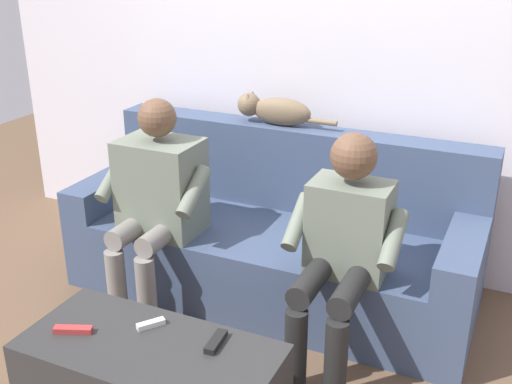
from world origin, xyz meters
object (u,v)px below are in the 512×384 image
object	(u,v)px
person_left_seated	(344,241)
person_right_seated	(157,194)
remote_black	(216,342)
couch	(276,238)
remote_red	(73,330)
remote_white	(151,324)
cat_on_backrest	(273,110)

from	to	relation	value
person_left_seated	person_right_seated	bearing A→B (deg)	-3.46
person_left_seated	remote_black	bearing A→B (deg)	67.64
couch	remote_red	world-z (taller)	couch
remote_black	remote_white	bearing A→B (deg)	85.73
remote_white	person_right_seated	bearing A→B (deg)	-112.38
remote_white	remote_red	xyz separation A→B (m)	(0.26, 0.16, 0.00)
person_right_seated	cat_on_backrest	bearing A→B (deg)	-120.32
couch	remote_red	xyz separation A→B (m)	(0.32, 1.30, 0.12)
person_right_seated	remote_black	size ratio (longest dim) A/B	7.92
couch	person_left_seated	xyz separation A→B (m)	(-0.51, 0.44, 0.29)
remote_black	cat_on_backrest	bearing A→B (deg)	9.58
person_left_seated	cat_on_backrest	bearing A→B (deg)	-47.28
cat_on_backrest	remote_white	distance (m)	1.50
couch	person_left_seated	world-z (taller)	person_left_seated
remote_red	remote_black	bearing A→B (deg)	174.65
remote_white	remote_black	world-z (taller)	remote_black
person_right_seated	remote_white	xyz separation A→B (m)	(-0.45, 0.75, -0.20)
couch	remote_white	size ratio (longest dim) A/B	19.17
couch	remote_red	size ratio (longest dim) A/B	14.53
remote_red	remote_black	world-z (taller)	remote_black
cat_on_backrest	couch	bearing A→B (deg)	117.95
person_left_seated	remote_black	size ratio (longest dim) A/B	7.64
person_left_seated	remote_white	distance (m)	0.92
person_left_seated	couch	bearing A→B (deg)	-40.97
couch	remote_black	world-z (taller)	couch
cat_on_backrest	person_right_seated	bearing A→B (deg)	59.68
person_left_seated	cat_on_backrest	size ratio (longest dim) A/B	1.83
person_right_seated	remote_red	bearing A→B (deg)	101.95
remote_white	remote_black	xyz separation A→B (m)	(-0.29, -0.00, 0.00)
person_right_seated	remote_white	distance (m)	0.90
cat_on_backrest	remote_white	world-z (taller)	cat_on_backrest
couch	person_right_seated	size ratio (longest dim) A/B	1.95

